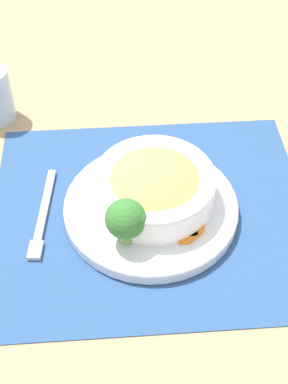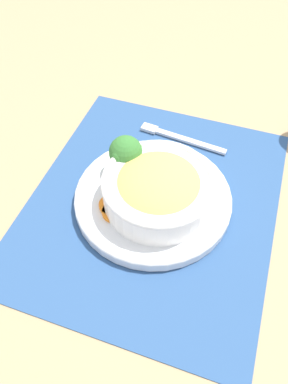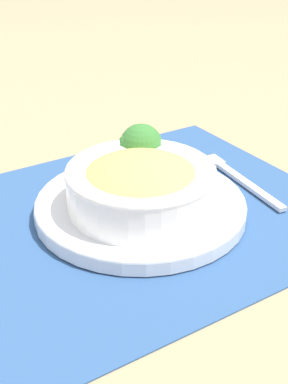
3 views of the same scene
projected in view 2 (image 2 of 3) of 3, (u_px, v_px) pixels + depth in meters
The scene contains 8 objects.
ground_plane at pixel (153, 203), 0.67m from camera, with size 4.00×4.00×0.00m, color tan.
placemat at pixel (153, 202), 0.67m from camera, with size 0.53×0.46×0.00m.
plate at pixel (153, 198), 0.66m from camera, with size 0.27×0.27×0.02m.
bowl at pixel (158, 188), 0.62m from camera, with size 0.19×0.19×0.07m.
broccoli_floret at pixel (126, 153), 0.65m from camera, with size 0.06×0.06×0.08m.
carrot_slice_near at pixel (111, 205), 0.64m from camera, with size 0.04×0.04×0.01m.
carrot_slice_middle at pixel (115, 212), 0.63m from camera, with size 0.04×0.04×0.01m.
fork at pixel (174, 136), 0.77m from camera, with size 0.05×0.18×0.01m.
Camera 2 is at (-0.39, -0.09, 0.53)m, focal length 35.00 mm.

